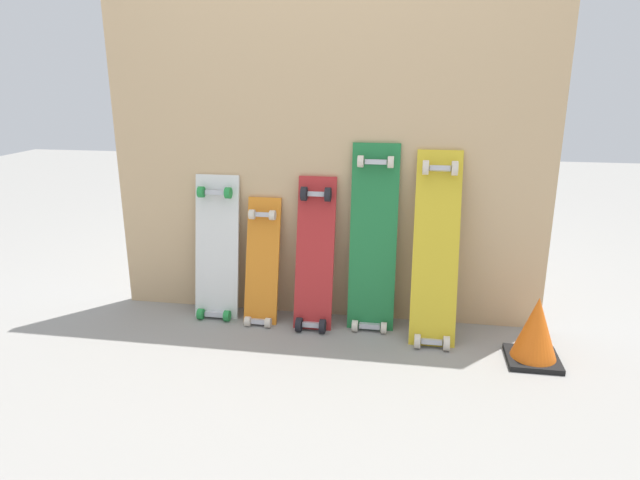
{
  "coord_description": "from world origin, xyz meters",
  "views": [
    {
      "loc": [
        0.44,
        -2.66,
        1.23
      ],
      "look_at": [
        0.0,
        -0.07,
        0.45
      ],
      "focal_mm": 31.16,
      "sensor_mm": 36.0,
      "label": 1
    }
  ],
  "objects_px": {
    "skateboard_red": "(314,260)",
    "traffic_cone": "(536,331)",
    "skateboard_white": "(217,254)",
    "skateboard_green": "(373,245)",
    "skateboard_yellow": "(436,255)",
    "skateboard_orange": "(262,268)"
  },
  "relations": [
    {
      "from": "skateboard_red",
      "to": "traffic_cone",
      "type": "relative_size",
      "value": 2.65
    },
    {
      "from": "skateboard_orange",
      "to": "skateboard_yellow",
      "type": "height_order",
      "value": "skateboard_yellow"
    },
    {
      "from": "skateboard_white",
      "to": "skateboard_orange",
      "type": "distance_m",
      "value": 0.26
    },
    {
      "from": "skateboard_yellow",
      "to": "traffic_cone",
      "type": "distance_m",
      "value": 0.55
    },
    {
      "from": "skateboard_green",
      "to": "skateboard_yellow",
      "type": "bearing_deg",
      "value": -13.51
    },
    {
      "from": "skateboard_green",
      "to": "skateboard_white",
      "type": "bearing_deg",
      "value": 179.81
    },
    {
      "from": "skateboard_white",
      "to": "skateboard_green",
      "type": "xyz_separation_m",
      "value": [
        0.81,
        -0.0,
        0.09
      ]
    },
    {
      "from": "skateboard_green",
      "to": "skateboard_yellow",
      "type": "relative_size",
      "value": 1.03
    },
    {
      "from": "traffic_cone",
      "to": "skateboard_yellow",
      "type": "bearing_deg",
      "value": 156.14
    },
    {
      "from": "traffic_cone",
      "to": "skateboard_red",
      "type": "bearing_deg",
      "value": 167.03
    },
    {
      "from": "skateboard_orange",
      "to": "skateboard_red",
      "type": "distance_m",
      "value": 0.28
    },
    {
      "from": "skateboard_red",
      "to": "traffic_cone",
      "type": "xyz_separation_m",
      "value": [
        1.03,
        -0.24,
        -0.19
      ]
    },
    {
      "from": "skateboard_white",
      "to": "skateboard_green",
      "type": "distance_m",
      "value": 0.82
    },
    {
      "from": "skateboard_white",
      "to": "skateboard_orange",
      "type": "bearing_deg",
      "value": -5.69
    },
    {
      "from": "skateboard_red",
      "to": "skateboard_yellow",
      "type": "distance_m",
      "value": 0.6
    },
    {
      "from": "skateboard_white",
      "to": "skateboard_yellow",
      "type": "height_order",
      "value": "skateboard_yellow"
    },
    {
      "from": "skateboard_yellow",
      "to": "skateboard_green",
      "type": "bearing_deg",
      "value": 166.49
    },
    {
      "from": "skateboard_orange",
      "to": "traffic_cone",
      "type": "xyz_separation_m",
      "value": [
        1.31,
        -0.25,
        -0.13
      ]
    },
    {
      "from": "skateboard_yellow",
      "to": "skateboard_red",
      "type": "bearing_deg",
      "value": 175.93
    },
    {
      "from": "skateboard_white",
      "to": "skateboard_red",
      "type": "xyz_separation_m",
      "value": [
        0.52,
        -0.03,
        0.01
      ]
    },
    {
      "from": "traffic_cone",
      "to": "skateboard_green",
      "type": "bearing_deg",
      "value": 160.18
    },
    {
      "from": "skateboard_red",
      "to": "traffic_cone",
      "type": "height_order",
      "value": "skateboard_red"
    }
  ]
}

